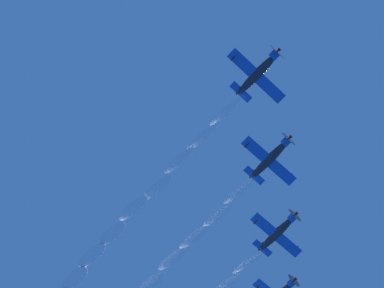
# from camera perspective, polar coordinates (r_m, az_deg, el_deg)

# --- Properties ---
(airplane_lead) EXTENTS (8.77, 9.36, 3.81)m
(airplane_lead) POSITION_cam_1_polar(r_m,az_deg,el_deg) (95.43, 5.58, 5.96)
(airplane_lead) COLOR #232328
(airplane_left_wingman) EXTENTS (8.76, 9.45, 3.54)m
(airplane_left_wingman) POSITION_cam_1_polar(r_m,az_deg,el_deg) (100.37, 6.62, -1.15)
(airplane_left_wingman) COLOR #232328
(airplane_right_wingman) EXTENTS (8.75, 9.46, 3.52)m
(airplane_right_wingman) POSITION_cam_1_polar(r_m,az_deg,el_deg) (108.15, 7.22, -7.33)
(airplane_right_wingman) COLOR #232328
(smoke_trail_lead) EXTENTS (42.83, 21.28, 8.95)m
(smoke_trail_lead) POSITION_cam_1_polar(r_m,az_deg,el_deg) (104.83, -7.03, -7.96)
(smoke_trail_lead) COLOR white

